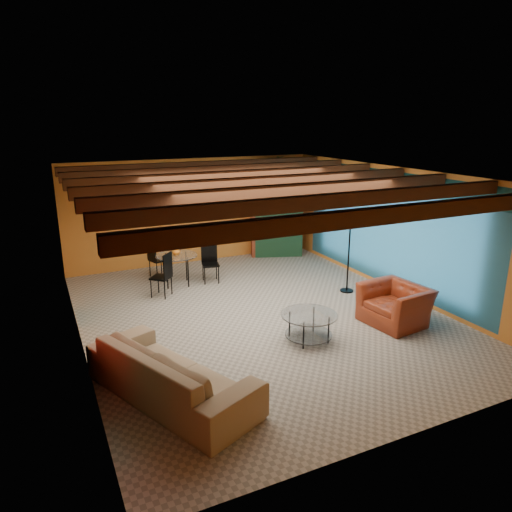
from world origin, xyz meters
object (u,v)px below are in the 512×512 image
armchair (395,305)px  dining_table (177,264)px  potted_plant (274,165)px  floor_lamp (349,252)px  coffee_table (309,327)px  vase (176,239)px  armoire (274,215)px  sofa (171,372)px

armchair → dining_table: dining_table is taller
dining_table → potted_plant: (3.14, 1.28, 1.97)m
floor_lamp → armchair: bearing=-96.6°
coffee_table → potted_plant: potted_plant is taller
dining_table → vase: vase is taller
dining_table → potted_plant: potted_plant is taller
armoire → armchair: bearing=-71.4°
sofa → armoire: size_ratio=1.18×
sofa → vase: vase is taller
potted_plant → vase: 3.67m
armoire → vase: bearing=-138.1°
sofa → floor_lamp: (4.60, 2.36, 0.52)m
sofa → dining_table: bearing=-40.5°
coffee_table → vase: 4.00m
coffee_table → armchair: bearing=-2.1°
coffee_table → potted_plant: 5.79m
vase → floor_lamp: bearing=-32.1°
coffee_table → vase: size_ratio=5.23×
sofa → armchair: bearing=-105.4°
sofa → floor_lamp: size_ratio=1.44×
armchair → armoire: size_ratio=0.51×
dining_table → armoire: armoire is taller
armchair → armoire: 5.12m
armchair → dining_table: 4.86m
potted_plant → vase: bearing=-157.8°
potted_plant → coffee_table: bearing=-110.9°
armchair → floor_lamp: bearing=166.8°
sofa → coffee_table: (2.59, 0.68, -0.14)m
sofa → armoire: (4.50, 5.68, 0.72)m
sofa → armoire: armoire is taller
sofa → floor_lamp: 5.20m
sofa → potted_plant: potted_plant is taller
vase → dining_table: bearing=180.0°
dining_table → floor_lamp: floor_lamp is taller
armchair → vase: (-3.04, 3.78, 0.70)m
vase → armoire: bearing=22.2°
armchair → dining_table: size_ratio=0.60×
dining_table → vase: size_ratio=10.16×
coffee_table → floor_lamp: size_ratio=0.53×
floor_lamp → coffee_table: bearing=-140.1°
dining_table → floor_lamp: bearing=-32.1°
sofa → armoire: 7.28m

